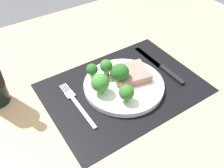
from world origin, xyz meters
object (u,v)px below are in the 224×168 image
object	(u,v)px
fork	(77,104)
knife	(162,67)
plate	(124,85)
steak	(131,74)

from	to	relation	value
fork	knife	distance (cm)	30.38
plate	fork	xyz separation A→B (cm)	(-14.78, 1.42, -0.55)
plate	fork	world-z (taller)	plate
fork	knife	world-z (taller)	knife
plate	knife	xyz separation A→B (cm)	(15.58, 0.53, -0.50)
plate	steak	bearing A→B (deg)	20.07
fork	plate	bearing A→B (deg)	-8.49
fork	knife	size ratio (longest dim) A/B	0.83
steak	fork	size ratio (longest dim) A/B	0.53
steak	fork	distance (cm)	18.22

